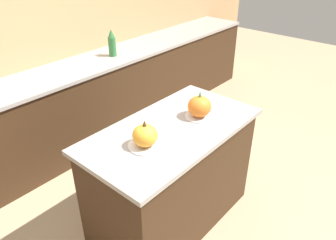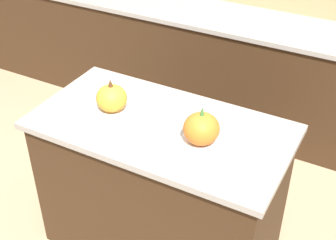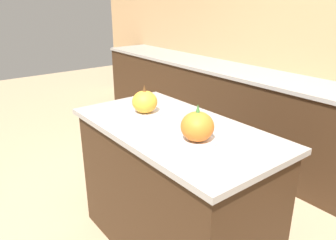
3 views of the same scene
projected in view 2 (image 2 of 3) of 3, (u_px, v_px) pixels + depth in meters
The scene contains 4 objects.
kitchen_island at pixel (161, 188), 2.71m from camera, with size 1.37×0.72×0.91m.
back_counter at pixel (251, 76), 3.79m from camera, with size 6.00×0.60×0.93m.
pumpkin_cake_left at pixel (112, 99), 2.52m from camera, with size 0.23×0.23×0.20m.
pumpkin_cake_right at pixel (201, 130), 2.27m from camera, with size 0.22×0.22×0.21m.
Camera 2 is at (0.99, -1.75, 2.31)m, focal length 50.00 mm.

